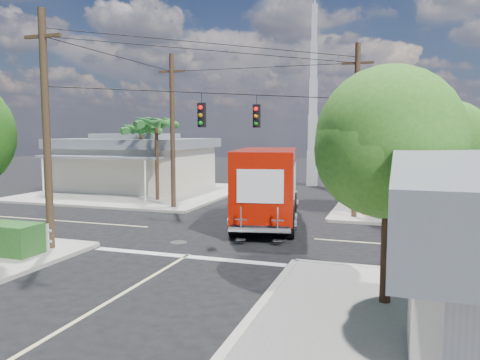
% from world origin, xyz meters
% --- Properties ---
extents(ground, '(120.00, 120.00, 0.00)m').
position_xyz_m(ground, '(0.00, 0.00, 0.00)').
color(ground, black).
rests_on(ground, ground).
extents(sidewalk_ne, '(14.12, 14.12, 0.14)m').
position_xyz_m(sidewalk_ne, '(10.88, 10.88, 0.07)').
color(sidewalk_ne, '#9A958B').
rests_on(sidewalk_ne, ground).
extents(sidewalk_nw, '(14.12, 14.12, 0.14)m').
position_xyz_m(sidewalk_nw, '(-10.88, 10.88, 0.07)').
color(sidewalk_nw, '#9A958B').
rests_on(sidewalk_nw, ground).
extents(road_markings, '(32.00, 32.00, 0.01)m').
position_xyz_m(road_markings, '(0.00, -1.47, 0.01)').
color(road_markings, beige).
rests_on(road_markings, ground).
extents(building_nw, '(10.80, 10.20, 4.30)m').
position_xyz_m(building_nw, '(-12.00, 12.46, 2.22)').
color(building_nw, beige).
rests_on(building_nw, sidewalk_nw).
extents(radio_tower, '(0.80, 0.80, 17.00)m').
position_xyz_m(radio_tower, '(0.50, 20.00, 5.64)').
color(radio_tower, silver).
rests_on(radio_tower, ground).
extents(tree_ne_front, '(4.21, 4.14, 6.66)m').
position_xyz_m(tree_ne_front, '(7.21, 6.76, 4.77)').
color(tree_ne_front, '#422D1C').
rests_on(tree_ne_front, sidewalk_ne).
extents(tree_ne_back, '(3.77, 3.66, 5.82)m').
position_xyz_m(tree_ne_back, '(9.81, 8.96, 4.19)').
color(tree_ne_back, '#422D1C').
rests_on(tree_ne_back, sidewalk_ne).
extents(tree_se, '(3.67, 3.54, 5.62)m').
position_xyz_m(tree_se, '(7.01, -7.24, 4.04)').
color(tree_se, '#422D1C').
rests_on(tree_se, sidewalk_se).
extents(palm_nw_front, '(3.01, 3.08, 5.59)m').
position_xyz_m(palm_nw_front, '(-7.50, 7.50, 5.04)').
color(palm_nw_front, '#422D1C').
rests_on(palm_nw_front, sidewalk_nw).
extents(palm_nw_back, '(3.01, 3.08, 5.19)m').
position_xyz_m(palm_nw_back, '(-9.50, 9.00, 4.67)').
color(palm_nw_back, '#422D1C').
rests_on(palm_nw_back, sidewalk_nw).
extents(utility_poles, '(12.00, 10.68, 9.00)m').
position_xyz_m(utility_poles, '(-1.58, 1.60, 4.67)').
color(utility_poles, '#473321').
rests_on(utility_poles, ground).
extents(vending_boxes, '(1.90, 0.50, 1.10)m').
position_xyz_m(vending_boxes, '(6.50, 6.20, 0.69)').
color(vending_boxes, '#A2180C').
rests_on(vending_boxes, sidewalk_ne).
extents(delivery_truck, '(4.09, 8.89, 3.71)m').
position_xyz_m(delivery_truck, '(1.27, 2.40, 1.89)').
color(delivery_truck, black).
rests_on(delivery_truck, ground).
extents(parked_car, '(6.50, 4.16, 1.67)m').
position_xyz_m(parked_car, '(10.55, 2.92, 0.83)').
color(parked_car, silver).
rests_on(parked_car, ground).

